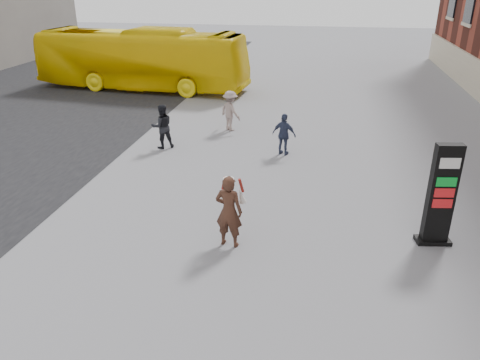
% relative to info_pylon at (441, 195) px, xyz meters
% --- Properties ---
extents(ground, '(100.00, 100.00, 0.00)m').
position_rel_info_pylon_xyz_m(ground, '(-4.55, -0.80, -1.22)').
color(ground, '#9E9EA3').
extents(info_pylon, '(0.83, 0.50, 2.44)m').
position_rel_info_pylon_xyz_m(info_pylon, '(0.00, 0.00, 0.00)').
color(info_pylon, black).
rests_on(info_pylon, ground).
extents(woman, '(0.71, 0.67, 1.73)m').
position_rel_info_pylon_xyz_m(woman, '(-4.68, -0.93, -0.33)').
color(woman, '#41281D').
rests_on(woman, ground).
extents(bus, '(11.63, 3.73, 3.18)m').
position_rel_info_pylon_xyz_m(bus, '(-12.44, 14.00, 0.38)').
color(bus, yellow).
rests_on(bus, road).
extents(pedestrian_a, '(0.98, 0.92, 1.59)m').
position_rel_info_pylon_xyz_m(pedestrian_a, '(-8.32, 5.15, -0.42)').
color(pedestrian_a, black).
rests_on(pedestrian_a, ground).
extents(pedestrian_b, '(1.17, 1.10, 1.59)m').
position_rel_info_pylon_xyz_m(pedestrian_b, '(-6.33, 7.59, -0.42)').
color(pedestrian_b, gray).
rests_on(pedestrian_b, ground).
extents(pedestrian_c, '(0.92, 0.60, 1.45)m').
position_rel_info_pylon_xyz_m(pedestrian_c, '(-3.98, 5.20, -0.49)').
color(pedestrian_c, '#313A56').
rests_on(pedestrian_c, ground).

